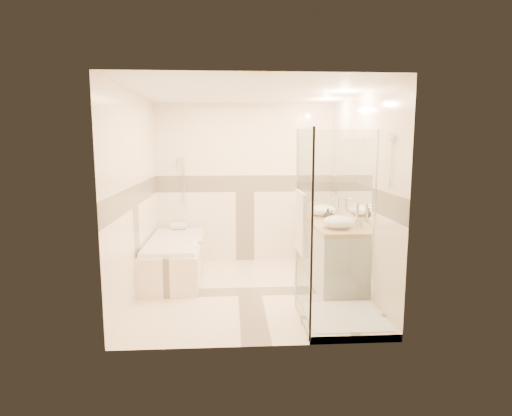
{
  "coord_description": "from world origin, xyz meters",
  "views": [
    {
      "loc": [
        -0.24,
        -5.27,
        1.9
      ],
      "look_at": [
        0.1,
        0.25,
        1.05
      ],
      "focal_mm": 30.0,
      "sensor_mm": 36.0,
      "label": 1
    }
  ],
  "objects": [
    {
      "name": "bathtub",
      "position": [
        -1.02,
        0.65,
        0.31
      ],
      "size": [
        0.75,
        1.7,
        0.56
      ],
      "color": "#FDE7CA",
      "rests_on": "ground"
    },
    {
      "name": "folded_towels",
      "position": [
        1.1,
        1.02,
        0.89
      ],
      "size": [
        0.2,
        0.27,
        0.08
      ],
      "primitive_type": "cube",
      "rotation": [
        0.0,
        0.0,
        -0.26
      ],
      "color": "white",
      "rests_on": "vanity"
    },
    {
      "name": "vessel_sink_far",
      "position": [
        1.1,
        -0.15,
        0.93
      ],
      "size": [
        0.4,
        0.4,
        0.16
      ],
      "primitive_type": "ellipsoid",
      "color": "white",
      "rests_on": "vanity"
    },
    {
      "name": "amenity_bottle_a",
      "position": [
        1.1,
        0.26,
        0.93
      ],
      "size": [
        0.09,
        0.09,
        0.16
      ],
      "primitive_type": "imported",
      "rotation": [
        0.0,
        0.0,
        0.25
      ],
      "color": "black",
      "rests_on": "vanity"
    },
    {
      "name": "faucet_near",
      "position": [
        1.32,
        0.77,
        1.0
      ],
      "size": [
        0.11,
        0.03,
        0.26
      ],
      "color": "silver",
      "rests_on": "vanity"
    },
    {
      "name": "room",
      "position": [
        0.06,
        0.01,
        1.26
      ],
      "size": [
        2.82,
        3.02,
        2.52
      ],
      "color": "#F8E2C5",
      "rests_on": "ground"
    },
    {
      "name": "rolled_towel",
      "position": [
        -1.04,
        1.31,
        0.61
      ],
      "size": [
        0.23,
        0.11,
        0.11
      ],
      "primitive_type": "cylinder",
      "rotation": [
        0.0,
        1.57,
        0.0
      ],
      "color": "white",
      "rests_on": "bathtub"
    },
    {
      "name": "vanity",
      "position": [
        1.12,
        0.3,
        0.43
      ],
      "size": [
        0.58,
        1.62,
        0.85
      ],
      "color": "white",
      "rests_on": "ground"
    },
    {
      "name": "vessel_sink_near",
      "position": [
        1.1,
        0.77,
        0.93
      ],
      "size": [
        0.4,
        0.4,
        0.16
      ],
      "primitive_type": "ellipsoid",
      "color": "white",
      "rests_on": "vanity"
    },
    {
      "name": "amenity_bottle_b",
      "position": [
        1.1,
        0.46,
        0.93
      ],
      "size": [
        0.14,
        0.14,
        0.15
      ],
      "primitive_type": "imported",
      "rotation": [
        0.0,
        0.0,
        -0.28
      ],
      "color": "black",
      "rests_on": "vanity"
    },
    {
      "name": "faucet_far",
      "position": [
        1.32,
        -0.15,
        1.03
      ],
      "size": [
        0.12,
        0.03,
        0.3
      ],
      "color": "silver",
      "rests_on": "vanity"
    },
    {
      "name": "shower_enclosure",
      "position": [
        0.83,
        -0.97,
        0.51
      ],
      "size": [
        0.96,
        0.93,
        2.04
      ],
      "color": "#FDE7CA",
      "rests_on": "ground"
    }
  ]
}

